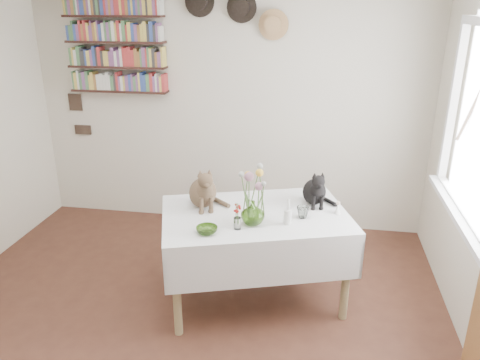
% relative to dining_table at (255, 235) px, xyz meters
% --- Properties ---
extents(room, '(4.08, 4.58, 2.58)m').
position_rel_dining_table_xyz_m(room, '(-0.48, -0.85, 0.69)').
color(room, brown).
rests_on(room, ground).
extents(dining_table, '(1.61, 1.29, 0.75)m').
position_rel_dining_table_xyz_m(dining_table, '(0.00, 0.00, 0.00)').
color(dining_table, white).
rests_on(dining_table, room).
extents(tabby_cat, '(0.33, 0.36, 0.35)m').
position_rel_dining_table_xyz_m(tabby_cat, '(-0.42, 0.07, 0.36)').
color(tabby_cat, brown).
rests_on(tabby_cat, dining_table).
extents(black_cat, '(0.26, 0.30, 0.30)m').
position_rel_dining_table_xyz_m(black_cat, '(0.43, 0.27, 0.34)').
color(black_cat, black).
rests_on(black_cat, dining_table).
extents(flower_vase, '(0.24, 0.24, 0.18)m').
position_rel_dining_table_xyz_m(flower_vase, '(0.01, -0.18, 0.27)').
color(flower_vase, '#76A940').
rests_on(flower_vase, dining_table).
extents(green_bowl, '(0.21, 0.21, 0.05)m').
position_rel_dining_table_xyz_m(green_bowl, '(-0.29, -0.38, 0.21)').
color(green_bowl, '#76A940').
rests_on(green_bowl, dining_table).
extents(drinking_glass, '(0.13, 0.13, 0.09)m').
position_rel_dining_table_xyz_m(drinking_glass, '(0.36, -0.02, 0.23)').
color(drinking_glass, white).
rests_on(drinking_glass, dining_table).
extents(candlestick, '(0.06, 0.06, 0.20)m').
position_rel_dining_table_xyz_m(candlestick, '(0.26, -0.14, 0.25)').
color(candlestick, white).
rests_on(candlestick, dining_table).
extents(berry_jar, '(0.05, 0.05, 0.21)m').
position_rel_dining_table_xyz_m(berry_jar, '(-0.09, -0.28, 0.28)').
color(berry_jar, white).
rests_on(berry_jar, dining_table).
extents(porcelain_figurine, '(0.05, 0.05, 0.10)m').
position_rel_dining_table_xyz_m(porcelain_figurine, '(0.62, 0.11, 0.23)').
color(porcelain_figurine, white).
rests_on(porcelain_figurine, dining_table).
extents(flower_bouquet, '(0.17, 0.13, 0.39)m').
position_rel_dining_table_xyz_m(flower_bouquet, '(0.01, -0.17, 0.52)').
color(flower_bouquet, '#4C7233').
rests_on(flower_bouquet, flower_vase).
extents(bookshelf_unit, '(1.00, 0.16, 0.91)m').
position_rel_dining_table_xyz_m(bookshelf_unit, '(-1.58, 1.31, 1.28)').
color(bookshelf_unit, '#321A14').
rests_on(bookshelf_unit, room).
extents(wall_hats, '(0.98, 0.09, 0.48)m').
position_rel_dining_table_xyz_m(wall_hats, '(-0.37, 1.33, 1.60)').
color(wall_hats, black).
rests_on(wall_hats, room).
extents(wall_art_plaques, '(0.21, 0.02, 0.44)m').
position_rel_dining_table_xyz_m(wall_art_plaques, '(-2.11, 1.38, 0.56)').
color(wall_art_plaques, '#38281E').
rests_on(wall_art_plaques, room).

